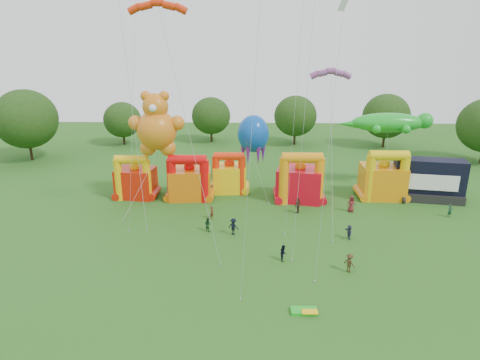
{
  "coord_description": "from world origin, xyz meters",
  "views": [
    {
      "loc": [
        -0.5,
        -26.12,
        19.74
      ],
      "look_at": [
        -1.62,
        18.0,
        5.24
      ],
      "focal_mm": 32.0,
      "sensor_mm": 36.0,
      "label": 1
    }
  ],
  "objects_px": {
    "bouncy_castle_0": "(135,181)",
    "spectator_4": "(298,205)",
    "teddy_bear_kite": "(150,152)",
    "spectator_0": "(189,196)",
    "gecko_kite": "(388,135)",
    "stage_trailer": "(429,180)",
    "bouncy_castle_2": "(229,176)",
    "octopus_kite": "(256,153)"
  },
  "relations": [
    {
      "from": "stage_trailer",
      "to": "gecko_kite",
      "type": "bearing_deg",
      "value": 139.28
    },
    {
      "from": "gecko_kite",
      "to": "bouncy_castle_2",
      "type": "bearing_deg",
      "value": -175.71
    },
    {
      "from": "bouncy_castle_0",
      "to": "teddy_bear_kite",
      "type": "bearing_deg",
      "value": -43.3
    },
    {
      "from": "bouncy_castle_0",
      "to": "spectator_0",
      "type": "height_order",
      "value": "bouncy_castle_0"
    },
    {
      "from": "bouncy_castle_0",
      "to": "teddy_bear_kite",
      "type": "distance_m",
      "value": 5.91
    },
    {
      "from": "stage_trailer",
      "to": "teddy_bear_kite",
      "type": "xyz_separation_m",
      "value": [
        -35.09,
        -2.72,
        4.16
      ]
    },
    {
      "from": "spectator_4",
      "to": "teddy_bear_kite",
      "type": "bearing_deg",
      "value": -55.84
    },
    {
      "from": "spectator_0",
      "to": "spectator_4",
      "type": "height_order",
      "value": "spectator_4"
    },
    {
      "from": "octopus_kite",
      "to": "gecko_kite",
      "type": "bearing_deg",
      "value": -2.29
    },
    {
      "from": "gecko_kite",
      "to": "stage_trailer",
      "type": "bearing_deg",
      "value": -40.72
    },
    {
      "from": "bouncy_castle_2",
      "to": "teddy_bear_kite",
      "type": "height_order",
      "value": "teddy_bear_kite"
    },
    {
      "from": "bouncy_castle_2",
      "to": "spectator_4",
      "type": "xyz_separation_m",
      "value": [
        8.53,
        -7.36,
        -1.25
      ]
    },
    {
      "from": "bouncy_castle_0",
      "to": "spectator_4",
      "type": "distance_m",
      "value": 21.32
    },
    {
      "from": "bouncy_castle_0",
      "to": "octopus_kite",
      "type": "height_order",
      "value": "octopus_kite"
    },
    {
      "from": "teddy_bear_kite",
      "to": "octopus_kite",
      "type": "distance_m",
      "value": 15.01
    },
    {
      "from": "bouncy_castle_2",
      "to": "teddy_bear_kite",
      "type": "bearing_deg",
      "value": -151.83
    },
    {
      "from": "gecko_kite",
      "to": "spectator_4",
      "type": "height_order",
      "value": "gecko_kite"
    },
    {
      "from": "octopus_kite",
      "to": "spectator_4",
      "type": "bearing_deg",
      "value": -62.97
    },
    {
      "from": "gecko_kite",
      "to": "octopus_kite",
      "type": "bearing_deg",
      "value": 177.71
    },
    {
      "from": "bouncy_castle_2",
      "to": "stage_trailer",
      "type": "height_order",
      "value": "bouncy_castle_2"
    },
    {
      "from": "bouncy_castle_2",
      "to": "octopus_kite",
      "type": "height_order",
      "value": "octopus_kite"
    },
    {
      "from": "spectator_4",
      "to": "gecko_kite",
      "type": "bearing_deg",
      "value": 166.88
    },
    {
      "from": "gecko_kite",
      "to": "spectator_4",
      "type": "bearing_deg",
      "value": -144.75
    },
    {
      "from": "bouncy_castle_0",
      "to": "stage_trailer",
      "type": "relative_size",
      "value": 0.66
    },
    {
      "from": "bouncy_castle_2",
      "to": "spectator_0",
      "type": "bearing_deg",
      "value": -141.35
    },
    {
      "from": "bouncy_castle_0",
      "to": "stage_trailer",
      "type": "xyz_separation_m",
      "value": [
        37.89,
        0.08,
        0.34
      ]
    },
    {
      "from": "stage_trailer",
      "to": "spectator_4",
      "type": "xyz_separation_m",
      "value": [
        -17.19,
        -5.06,
        -1.64
      ]
    },
    {
      "from": "bouncy_castle_2",
      "to": "teddy_bear_kite",
      "type": "xyz_separation_m",
      "value": [
        -9.37,
        -5.02,
        4.55
      ]
    },
    {
      "from": "spectator_0",
      "to": "bouncy_castle_0",
      "type": "bearing_deg",
      "value": 163.23
    },
    {
      "from": "teddy_bear_kite",
      "to": "spectator_4",
      "type": "height_order",
      "value": "teddy_bear_kite"
    },
    {
      "from": "stage_trailer",
      "to": "spectator_4",
      "type": "distance_m",
      "value": 18.0
    },
    {
      "from": "stage_trailer",
      "to": "gecko_kite",
      "type": "height_order",
      "value": "gecko_kite"
    },
    {
      "from": "stage_trailer",
      "to": "teddy_bear_kite",
      "type": "height_order",
      "value": "teddy_bear_kite"
    },
    {
      "from": "teddy_bear_kite",
      "to": "spectator_4",
      "type": "bearing_deg",
      "value": -7.46
    },
    {
      "from": "octopus_kite",
      "to": "bouncy_castle_0",
      "type": "bearing_deg",
      "value": -163.47
    },
    {
      "from": "teddy_bear_kite",
      "to": "spectator_0",
      "type": "bearing_deg",
      "value": 13.22
    },
    {
      "from": "octopus_kite",
      "to": "stage_trailer",
      "type": "bearing_deg",
      "value": -11.74
    },
    {
      "from": "bouncy_castle_0",
      "to": "gecko_kite",
      "type": "distance_m",
      "value": 34.02
    },
    {
      "from": "bouncy_castle_0",
      "to": "gecko_kite",
      "type": "relative_size",
      "value": 0.46
    },
    {
      "from": "bouncy_castle_0",
      "to": "stage_trailer",
      "type": "distance_m",
      "value": 37.89
    },
    {
      "from": "stage_trailer",
      "to": "spectator_4",
      "type": "bearing_deg",
      "value": -163.6
    },
    {
      "from": "stage_trailer",
      "to": "spectator_4",
      "type": "height_order",
      "value": "stage_trailer"
    }
  ]
}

